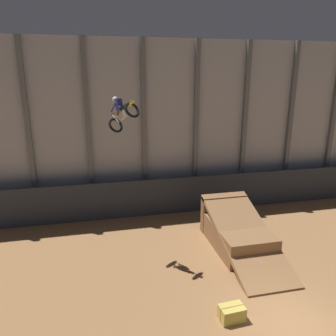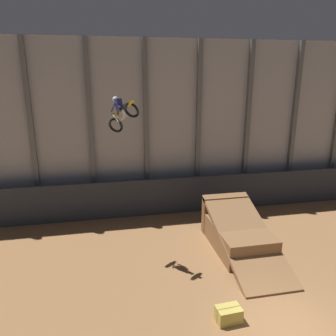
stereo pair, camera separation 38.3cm
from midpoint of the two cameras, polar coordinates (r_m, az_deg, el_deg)
The scene contains 6 objects.
ground_plane at distance 13.65m, azimuth 19.69°, elevation -24.64°, with size 60.00×60.00×0.00m, color #996B42.
arena_back_wall at distance 21.47m, azimuth 4.24°, elevation 7.16°, with size 32.00×0.40×10.77m.
lower_barrier at distance 21.51m, azimuth 4.86°, elevation -4.42°, with size 31.36×0.20×2.37m.
dirt_ramp at distance 17.76m, azimuth 11.18°, elevation -10.82°, with size 2.59×6.20×2.28m.
rider_bike_solo at distance 14.80m, azimuth -8.80°, elevation 9.42°, with size 1.54×1.78×1.67m.
hay_bale_trackside at distance 13.27m, azimuth 10.16°, elevation -23.64°, with size 0.94×0.66×0.57m.
Camera 1 is at (-6.40, -8.44, 8.71)m, focal length 35.00 mm.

